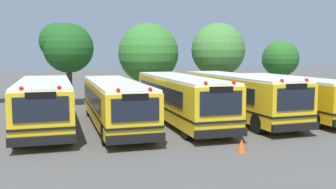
# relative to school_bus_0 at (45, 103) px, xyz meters

# --- Properties ---
(ground_plane) EXTENTS (160.00, 160.00, 0.00)m
(ground_plane) POSITION_rel_school_bus_0_xyz_m (7.26, 0.11, -1.40)
(ground_plane) COLOR #514F4C
(school_bus_0) EXTENTS (2.66, 9.99, 2.66)m
(school_bus_0) POSITION_rel_school_bus_0_xyz_m (0.00, 0.00, 0.00)
(school_bus_0) COLOR yellow
(school_bus_0) RESTS_ON ground_plane
(school_bus_1) EXTENTS (2.48, 11.33, 2.56)m
(school_bus_1) POSITION_rel_school_bus_0_xyz_m (3.57, -0.08, -0.05)
(school_bus_1) COLOR yellow
(school_bus_1) RESTS_ON ground_plane
(school_bus_2) EXTENTS (2.56, 11.45, 2.76)m
(school_bus_2) POSITION_rel_school_bus_0_xyz_m (7.30, -0.09, 0.05)
(school_bus_2) COLOR yellow
(school_bus_2) RESTS_ON ground_plane
(school_bus_3) EXTENTS (2.72, 11.13, 2.77)m
(school_bus_3) POSITION_rel_school_bus_0_xyz_m (10.97, -0.05, 0.06)
(school_bus_3) COLOR yellow
(school_bus_3) RESTS_ON ground_plane
(school_bus_4) EXTENTS (2.53, 10.67, 2.57)m
(school_bus_4) POSITION_rel_school_bus_0_xyz_m (14.66, -0.02, -0.04)
(school_bus_4) COLOR yellow
(school_bus_4) RESTS_ON ground_plane
(tree_1) EXTENTS (3.98, 3.72, 6.21)m
(tree_1) POSITION_rel_school_bus_0_xyz_m (1.40, 9.08, 3.06)
(tree_1) COLOR #4C3823
(tree_1) RESTS_ON ground_plane
(tree_2) EXTENTS (5.00, 5.00, 6.45)m
(tree_2) POSITION_rel_school_bus_0_xyz_m (7.90, 10.31, 2.55)
(tree_2) COLOR #4C3823
(tree_2) RESTS_ON ground_plane
(tree_3) EXTENTS (4.55, 4.55, 6.50)m
(tree_3) POSITION_rel_school_bus_0_xyz_m (13.79, 9.21, 2.77)
(tree_3) COLOR #4C3823
(tree_3) RESTS_ON ground_plane
(tree_4) EXTENTS (3.44, 3.44, 5.18)m
(tree_4) POSITION_rel_school_bus_0_xyz_m (20.93, 10.80, 2.00)
(tree_4) COLOR #4C3823
(tree_4) RESTS_ON ground_plane
(traffic_cone) EXTENTS (0.39, 0.39, 0.51)m
(traffic_cone) POSITION_rel_school_bus_0_xyz_m (7.58, -6.90, -1.15)
(traffic_cone) COLOR #EA5914
(traffic_cone) RESTS_ON ground_plane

